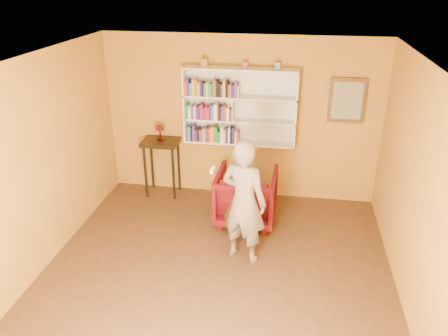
# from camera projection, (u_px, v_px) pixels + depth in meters

# --- Properties ---
(room_shell) EXTENTS (5.30, 5.80, 2.88)m
(room_shell) POSITION_uv_depth(u_px,v_px,m) (213.00, 213.00, 5.05)
(room_shell) COLOR #402814
(room_shell) RESTS_ON ground
(bookshelf) EXTENTS (1.80, 0.29, 1.23)m
(bookshelf) POSITION_uv_depth(u_px,v_px,m) (240.00, 106.00, 6.97)
(bookshelf) COLOR silver
(bookshelf) RESTS_ON room_shell
(books_row_lower) EXTENTS (0.86, 0.19, 0.27)m
(books_row_lower) POSITION_uv_depth(u_px,v_px,m) (213.00, 134.00, 7.13)
(books_row_lower) COLOR #582A80
(books_row_lower) RESTS_ON bookshelf
(books_row_middle) EXTENTS (0.77, 0.19, 0.26)m
(books_row_middle) POSITION_uv_depth(u_px,v_px,m) (210.00, 112.00, 6.98)
(books_row_middle) COLOR #1D8331
(books_row_middle) RESTS_ON bookshelf
(books_row_upper) EXTENTS (0.86, 0.19, 0.26)m
(books_row_upper) POSITION_uv_depth(u_px,v_px,m) (212.00, 89.00, 6.81)
(books_row_upper) COLOR #9D411C
(books_row_upper) RESTS_ON bookshelf
(ornament_left) EXTENTS (0.09, 0.09, 0.12)m
(ornament_left) POSITION_uv_depth(u_px,v_px,m) (205.00, 63.00, 6.71)
(ornament_left) COLOR #A96230
(ornament_left) RESTS_ON bookshelf
(ornament_centre) EXTENTS (0.07, 0.07, 0.10)m
(ornament_centre) POSITION_uv_depth(u_px,v_px,m) (245.00, 65.00, 6.63)
(ornament_centre) COLOR #A63746
(ornament_centre) RESTS_ON bookshelf
(ornament_right) EXTENTS (0.08, 0.08, 0.11)m
(ornament_right) POSITION_uv_depth(u_px,v_px,m) (277.00, 66.00, 6.55)
(ornament_right) COLOR slate
(ornament_right) RESTS_ON bookshelf
(framed_painting) EXTENTS (0.55, 0.05, 0.70)m
(framed_painting) POSITION_uv_depth(u_px,v_px,m) (347.00, 100.00, 6.71)
(framed_painting) COLOR #4F3416
(framed_painting) RESTS_ON room_shell
(console_table) EXTENTS (0.61, 0.46, 0.99)m
(console_table) POSITION_uv_depth(u_px,v_px,m) (161.00, 150.00, 7.34)
(console_table) COLOR black
(console_table) RESTS_ON ground
(ruby_lustre) EXTENTS (0.17, 0.17, 0.27)m
(ruby_lustre) POSITION_uv_depth(u_px,v_px,m) (160.00, 129.00, 7.19)
(ruby_lustre) COLOR maroon
(ruby_lustre) RESTS_ON console_table
(armchair) EXTENTS (0.91, 0.94, 0.84)m
(armchair) POSITION_uv_depth(u_px,v_px,m) (246.00, 196.00, 6.69)
(armchair) COLOR #45040D
(armchair) RESTS_ON ground
(person) EXTENTS (0.73, 0.61, 1.71)m
(person) POSITION_uv_depth(u_px,v_px,m) (244.00, 202.00, 5.62)
(person) COLOR #776757
(person) RESTS_ON ground
(game_remote) EXTENTS (0.04, 0.15, 0.04)m
(game_remote) POSITION_uv_depth(u_px,v_px,m) (213.00, 170.00, 5.18)
(game_remote) COLOR white
(game_remote) RESTS_ON person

